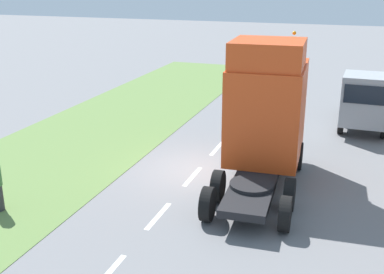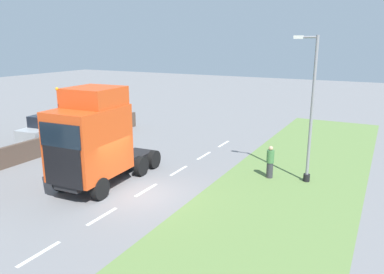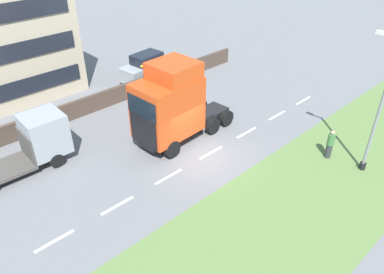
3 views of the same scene
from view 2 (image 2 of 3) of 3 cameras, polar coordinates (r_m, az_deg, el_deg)
The scene contains 8 objects.
ground_plane at distance 18.05m, azimuth -8.27°, elevation -8.75°, with size 120.00×120.00×0.00m, color slate.
grass_verge at distance 15.56m, azimuth 10.40°, elevation -12.75°, with size 7.00×44.00×0.01m.
lane_markings at distance 18.57m, azimuth -6.99°, elevation -8.02°, with size 0.16×21.00×0.00m.
boundary_wall at distance 24.03m, azimuth -25.99°, elevation -2.65°, with size 0.25×24.00×1.22m.
lorry_cab at distance 18.62m, azimuth -14.86°, elevation -0.32°, with size 2.89×6.80×5.08m.
parked_car at distance 27.85m, azimuth -21.06°, elevation 0.96°, with size 2.27×4.45×2.16m.
lamp_post at distance 19.49m, azimuth 17.52°, elevation 2.89°, with size 1.29×0.33×7.34m.
pedestrian at distance 20.15m, azimuth 11.82°, elevation -3.80°, with size 0.39×0.39×1.75m.
Camera 2 is at (-9.94, 13.31, 7.05)m, focal length 35.00 mm.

